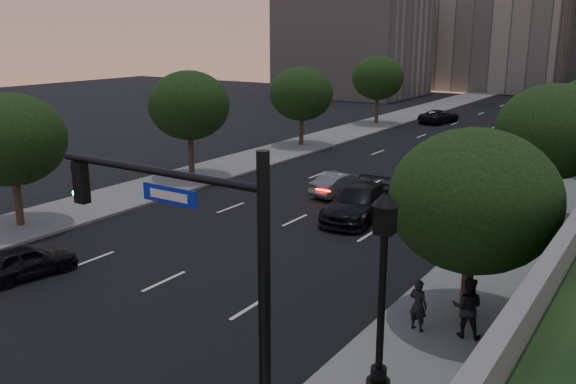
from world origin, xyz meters
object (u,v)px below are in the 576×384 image
Objects in this scene: street_lamp at (381,308)px; pedestrian_a at (418,305)px; pedestrian_c at (507,233)px; sedan_mid_left at (342,184)px; sedan_far_left at (439,116)px; pedestrian_b at (467,307)px; traffic_signal_mast at (220,310)px; sedan_far_right at (529,153)px; sedan_near_left at (25,261)px; sedan_near_right at (358,203)px.

pedestrian_a is (-0.58, 4.03, -1.67)m from street_lamp.
pedestrian_c is (0.48, 8.56, -0.04)m from pedestrian_a.
sedan_far_left is at bearing -68.36° from sedan_mid_left.
pedestrian_b reaches higher than sedan_far_left.
pedestrian_b is 8.20m from pedestrian_c.
sedan_far_right is at bearing 92.75° from traffic_signal_mast.
pedestrian_c is at bearing -83.45° from pedestrian_a.
sedan_near_right reaches higher than sedan_near_left.
sedan_mid_left is at bearing -21.77° from pedestrian_c.
sedan_near_right is (7.09, 13.54, 0.18)m from sedan_near_left.
pedestrian_b is 1.21× the size of pedestrian_c.
pedestrian_b is (4.27, -27.73, 0.36)m from sedan_far_right.
pedestrian_c is (1.65, 16.44, -2.75)m from traffic_signal_mast.
traffic_signal_mast is 8.42m from pedestrian_a.
pedestrian_b is at bearing -77.28° from sedan_far_right.
sedan_mid_left reaches higher than sedan_near_left.
street_lamp is (1.74, 3.86, -1.04)m from traffic_signal_mast.
sedan_mid_left is at bearing 112.17° from traffic_signal_mast.
sedan_near_right is 12.45m from pedestrian_b.
traffic_signal_mast is 36.18m from sedan_far_right.
sedan_far_right is at bearing 96.16° from street_lamp.
sedan_mid_left is 30.33m from sedan_far_left.
sedan_mid_left is 16.38m from pedestrian_a.
traffic_signal_mast reaches higher than pedestrian_b.
pedestrian_b is at bearing 123.00° from sedan_far_left.
sedan_far_right reaches higher than sedan_near_left.
pedestrian_b reaches higher than sedan_far_right.
sedan_near_left is at bearing 4.04° from pedestrian_b.
sedan_far_left is at bearing -61.24° from pedestrian_a.
pedestrian_c reaches higher than sedan_far_right.
traffic_signal_mast is 1.65× the size of sedan_far_right.
sedan_near_left is at bearing 87.96° from sedan_mid_left.
sedan_far_left is 3.15× the size of pedestrian_c.
sedan_far_right is (-3.47, 32.17, -1.91)m from street_lamp.
traffic_signal_mast is 1.25× the size of street_lamp.
pedestrian_c is at bearing 90.42° from street_lamp.
pedestrian_c reaches higher than sedan_near_right.
traffic_signal_mast is 1.23× the size of sedan_near_right.
sedan_near_right is at bearing 108.15° from traffic_signal_mast.
traffic_signal_mast is 1.73× the size of sedan_mid_left.
traffic_signal_mast is at bearing 91.36° from pedestrian_a.
sedan_near_right is (-5.76, 17.56, -2.85)m from traffic_signal_mast.
sedan_near_left is 15.98m from pedestrian_b.
street_lamp is 0.99× the size of sedan_near_right.
pedestrian_b reaches higher than sedan_near_left.
pedestrian_c is at bearing -14.44° from sedan_near_right.
sedan_far_left is (-5.05, 29.90, 0.01)m from sedan_mid_left.
traffic_signal_mast is at bearing -114.34° from street_lamp.
sedan_far_right is (4.03, 18.46, -0.10)m from sedan_near_right.
traffic_signal_mast is 13.80m from sedan_near_left.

